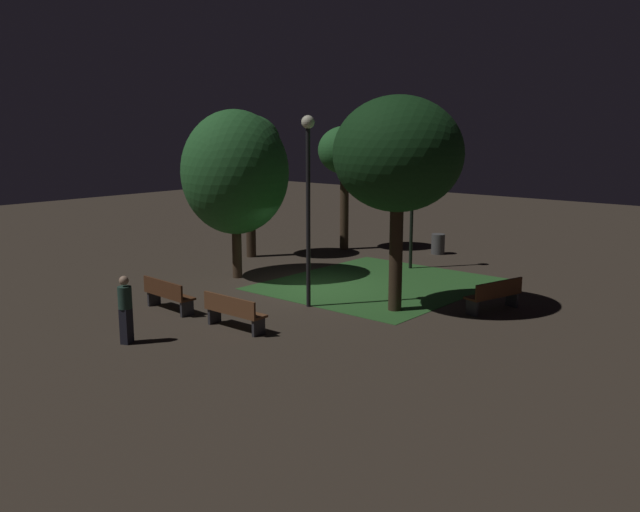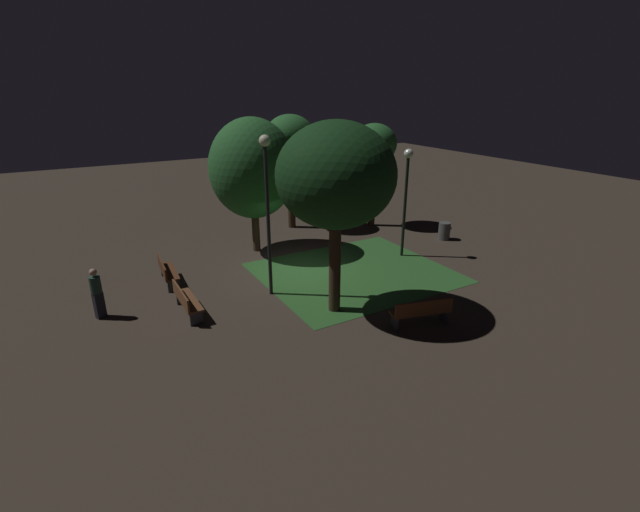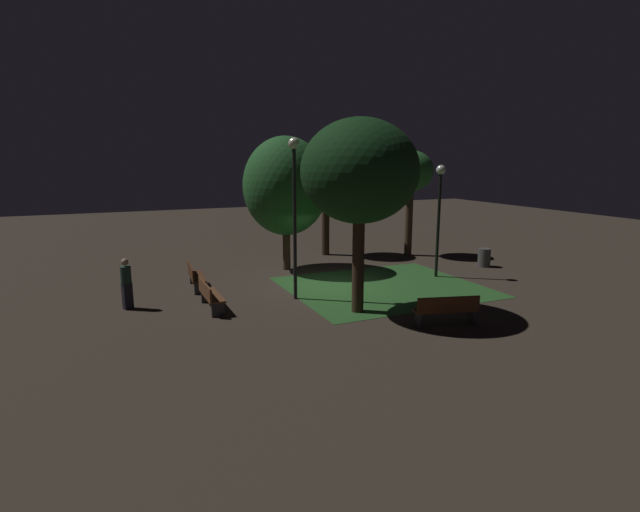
{
  "view_description": "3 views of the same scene",
  "coord_description": "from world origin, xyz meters",
  "px_view_note": "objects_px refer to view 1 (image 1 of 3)",
  "views": [
    {
      "loc": [
        13.38,
        -15.54,
        4.97
      ],
      "look_at": [
        -0.42,
        0.63,
        0.86
      ],
      "focal_mm": 37.68,
      "sensor_mm": 36.0,
      "label": 1
    },
    {
      "loc": [
        14.08,
        -7.31,
        6.64
      ],
      "look_at": [
        0.54,
        0.48,
        0.68
      ],
      "focal_mm": 25.13,
      "sensor_mm": 36.0,
      "label": 2
    },
    {
      "loc": [
        15.99,
        -7.42,
        4.62
      ],
      "look_at": [
        -0.63,
        -0.13,
        0.97
      ],
      "focal_mm": 27.27,
      "sensor_mm": 36.0,
      "label": 3
    }
  ],
  "objects_px": {
    "lamp_post_path_center": "(308,181)",
    "bench_path_side": "(495,294)",
    "tree_near_wall": "(249,144)",
    "trash_bin": "(438,244)",
    "bench_lawn_edge": "(167,294)",
    "lamp_post_plaza_west": "(412,184)",
    "tree_tall_center": "(398,155)",
    "bench_corner": "(233,311)",
    "pedestrian": "(125,308)",
    "tree_back_left": "(235,173)",
    "tree_left_canopy": "(345,153)"
  },
  "relations": [
    {
      "from": "bench_lawn_edge",
      "to": "lamp_post_plaza_west",
      "type": "height_order",
      "value": "lamp_post_plaza_west"
    },
    {
      "from": "tree_back_left",
      "to": "trash_bin",
      "type": "xyz_separation_m",
      "value": [
        2.93,
        8.05,
        -3.1
      ]
    },
    {
      "from": "bench_lawn_edge",
      "to": "bench_corner",
      "type": "height_order",
      "value": "same"
    },
    {
      "from": "bench_path_side",
      "to": "tree_near_wall",
      "type": "xyz_separation_m",
      "value": [
        -10.77,
        1.16,
        3.84
      ]
    },
    {
      "from": "bench_path_side",
      "to": "trash_bin",
      "type": "height_order",
      "value": "bench_path_side"
    },
    {
      "from": "bench_corner",
      "to": "pedestrian",
      "type": "bearing_deg",
      "value": -115.34
    },
    {
      "from": "lamp_post_path_center",
      "to": "pedestrian",
      "type": "height_order",
      "value": "lamp_post_path_center"
    },
    {
      "from": "bench_lawn_edge",
      "to": "pedestrian",
      "type": "distance_m",
      "value": 2.83
    },
    {
      "from": "tree_tall_center",
      "to": "trash_bin",
      "type": "distance_m",
      "value": 9.52
    },
    {
      "from": "tree_back_left",
      "to": "lamp_post_path_center",
      "type": "height_order",
      "value": "tree_back_left"
    },
    {
      "from": "bench_path_side",
      "to": "lamp_post_path_center",
      "type": "bearing_deg",
      "value": -145.32
    },
    {
      "from": "bench_path_side",
      "to": "tree_tall_center",
      "type": "bearing_deg",
      "value": -142.3
    },
    {
      "from": "tree_left_canopy",
      "to": "pedestrian",
      "type": "xyz_separation_m",
      "value": [
        3.77,
        -12.88,
        -3.08
      ]
    },
    {
      "from": "tree_near_wall",
      "to": "lamp_post_plaza_west",
      "type": "xyz_separation_m",
      "value": [
        5.91,
        2.15,
        -1.33
      ]
    },
    {
      "from": "tree_near_wall",
      "to": "tree_tall_center",
      "type": "height_order",
      "value": "tree_tall_center"
    },
    {
      "from": "tree_left_canopy",
      "to": "pedestrian",
      "type": "distance_m",
      "value": 13.77
    },
    {
      "from": "bench_path_side",
      "to": "tree_near_wall",
      "type": "relative_size",
      "value": 0.34
    },
    {
      "from": "tree_tall_center",
      "to": "trash_bin",
      "type": "bearing_deg",
      "value": 112.98
    },
    {
      "from": "trash_bin",
      "to": "pedestrian",
      "type": "distance_m",
      "value": 14.48
    },
    {
      "from": "tree_back_left",
      "to": "tree_near_wall",
      "type": "height_order",
      "value": "tree_back_left"
    },
    {
      "from": "bench_lawn_edge",
      "to": "tree_tall_center",
      "type": "relative_size",
      "value": 0.32
    },
    {
      "from": "tree_tall_center",
      "to": "pedestrian",
      "type": "bearing_deg",
      "value": -115.88
    },
    {
      "from": "tree_tall_center",
      "to": "pedestrian",
      "type": "relative_size",
      "value": 3.6
    },
    {
      "from": "bench_path_side",
      "to": "bench_lawn_edge",
      "type": "bearing_deg",
      "value": -139.81
    },
    {
      "from": "tree_back_left",
      "to": "tree_near_wall",
      "type": "xyz_separation_m",
      "value": [
        -2.3,
        2.84,
        0.83
      ]
    },
    {
      "from": "bench_path_side",
      "to": "pedestrian",
      "type": "bearing_deg",
      "value": -123.05
    },
    {
      "from": "tree_back_left",
      "to": "tree_left_canopy",
      "type": "relative_size",
      "value": 1.11
    },
    {
      "from": "trash_bin",
      "to": "pedestrian",
      "type": "xyz_separation_m",
      "value": [
        0.28,
        -14.47,
        0.45
      ]
    },
    {
      "from": "lamp_post_plaza_west",
      "to": "pedestrian",
      "type": "distance_m",
      "value": 11.63
    },
    {
      "from": "bench_path_side",
      "to": "trash_bin",
      "type": "bearing_deg",
      "value": 131.09
    },
    {
      "from": "bench_corner",
      "to": "pedestrian",
      "type": "height_order",
      "value": "pedestrian"
    },
    {
      "from": "bench_lawn_edge",
      "to": "tree_tall_center",
      "type": "bearing_deg",
      "value": 41.28
    },
    {
      "from": "bench_path_side",
      "to": "pedestrian",
      "type": "xyz_separation_m",
      "value": [
        -5.28,
        -8.11,
        0.37
      ]
    },
    {
      "from": "tree_tall_center",
      "to": "tree_near_wall",
      "type": "bearing_deg",
      "value": 161.89
    },
    {
      "from": "tree_tall_center",
      "to": "pedestrian",
      "type": "xyz_separation_m",
      "value": [
        -3.13,
        -6.45,
        -3.38
      ]
    },
    {
      "from": "bench_path_side",
      "to": "tree_tall_center",
      "type": "distance_m",
      "value": 4.63
    },
    {
      "from": "lamp_post_path_center",
      "to": "bench_path_side",
      "type": "bearing_deg",
      "value": 34.68
    },
    {
      "from": "bench_path_side",
      "to": "tree_tall_center",
      "type": "relative_size",
      "value": 0.32
    },
    {
      "from": "bench_path_side",
      "to": "tree_back_left",
      "type": "relative_size",
      "value": 0.34
    },
    {
      "from": "bench_lawn_edge",
      "to": "bench_corner",
      "type": "bearing_deg",
      "value": -0.0
    },
    {
      "from": "trash_bin",
      "to": "tree_back_left",
      "type": "bearing_deg",
      "value": -109.98
    },
    {
      "from": "bench_lawn_edge",
      "to": "tree_back_left",
      "type": "distance_m",
      "value": 5.34
    },
    {
      "from": "bench_corner",
      "to": "pedestrian",
      "type": "xyz_separation_m",
      "value": [
        -1.1,
        -2.33,
        0.37
      ]
    },
    {
      "from": "tree_near_wall",
      "to": "trash_bin",
      "type": "relative_size",
      "value": 6.81
    },
    {
      "from": "lamp_post_path_center",
      "to": "pedestrian",
      "type": "xyz_separation_m",
      "value": [
        -1.06,
        -5.19,
        -2.66
      ]
    },
    {
      "from": "bench_path_side",
      "to": "tree_left_canopy",
      "type": "relative_size",
      "value": 0.37
    },
    {
      "from": "tree_near_wall",
      "to": "trash_bin",
      "type": "bearing_deg",
      "value": 44.9
    },
    {
      "from": "lamp_post_plaza_west",
      "to": "pedestrian",
      "type": "relative_size",
      "value": 2.72
    },
    {
      "from": "tree_tall_center",
      "to": "bench_lawn_edge",
      "type": "bearing_deg",
      "value": -138.72
    },
    {
      "from": "bench_lawn_edge",
      "to": "trash_bin",
      "type": "relative_size",
      "value": 2.29
    }
  ]
}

